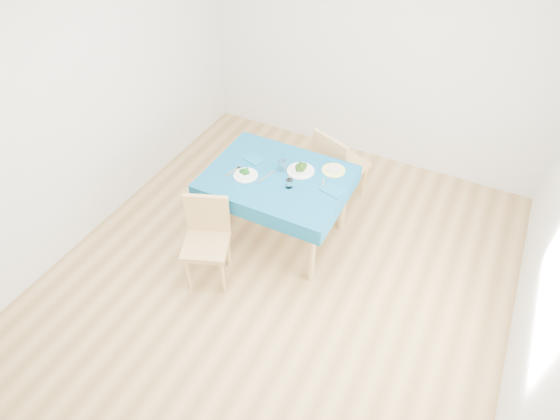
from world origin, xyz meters
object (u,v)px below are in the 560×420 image
at_px(chair_far, 343,154).
at_px(bowl_far, 301,168).
at_px(side_plate, 334,170).
at_px(bowl_near, 246,173).
at_px(chair_near, 205,241).
at_px(table, 278,206).

distance_m(chair_far, bowl_far, 0.75).
distance_m(bowl_far, side_plate, 0.31).
height_order(bowl_near, bowl_far, bowl_far).
xyz_separation_m(bowl_near, bowl_far, (0.42, 0.29, 0.00)).
relative_size(chair_near, bowl_near, 4.37).
bearing_deg(chair_near, bowl_far, 41.82).
bearing_deg(chair_far, bowl_near, 80.36).
bearing_deg(table, bowl_far, 44.32).
height_order(table, chair_near, chair_near).
relative_size(table, chair_far, 1.14).
bearing_deg(bowl_near, bowl_far, 34.54).
xyz_separation_m(chair_near, bowl_near, (0.05, 0.65, 0.30)).
xyz_separation_m(table, bowl_far, (0.16, 0.16, 0.42)).
height_order(chair_near, side_plate, chair_near).
bearing_deg(side_plate, chair_near, -124.06).
xyz_separation_m(table, side_plate, (0.43, 0.30, 0.38)).
bearing_deg(bowl_far, side_plate, 28.53).
distance_m(chair_near, bowl_far, 1.09).
bearing_deg(bowl_far, bowl_near, -145.46).
height_order(bowl_near, side_plate, bowl_near).
bearing_deg(bowl_far, chair_near, -116.36).
bearing_deg(chair_far, side_plate, 121.60).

